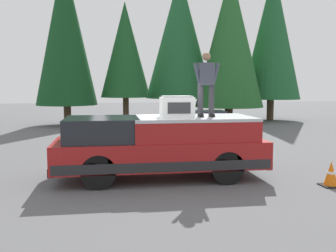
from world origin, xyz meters
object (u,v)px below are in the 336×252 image
compressor_unit (177,107)px  traffic_cone (331,175)px  person_on_truck_bed (206,83)px  parked_car_navy (205,122)px  pickup_truck (160,146)px

compressor_unit → traffic_cone: 4.19m
compressor_unit → person_on_truck_bed: bearing=-89.5°
compressor_unit → traffic_cone: size_ratio=1.35×
person_on_truck_bed → parked_car_navy: bearing=-14.1°
person_on_truck_bed → traffic_cone: (-1.31, -2.85, -2.26)m
pickup_truck → compressor_unit: 1.15m
pickup_truck → compressor_unit: (-0.16, -0.43, 1.05)m
compressor_unit → person_on_truck_bed: size_ratio=0.50×
pickup_truck → parked_car_navy: size_ratio=1.35×
parked_car_navy → traffic_cone: bearing=-177.9°
compressor_unit → traffic_cone: compressor_unit is taller
pickup_truck → parked_car_navy: 10.24m
person_on_truck_bed → parked_car_navy: 10.21m
person_on_truck_bed → compressor_unit: bearing=90.5°
pickup_truck → compressor_unit: compressor_unit is taller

